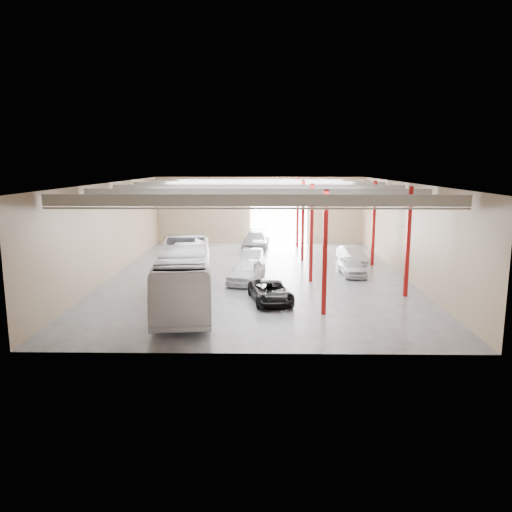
{
  "coord_description": "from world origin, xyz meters",
  "views": [
    {
      "loc": [
        0.44,
        -37.14,
        8.35
      ],
      "look_at": [
        -0.11,
        -3.87,
        2.2
      ],
      "focal_mm": 35.0,
      "sensor_mm": 36.0,
      "label": 1
    }
  ],
  "objects_px": {
    "car_row_b": "(252,259)",
    "car_right_near": "(352,255)",
    "car_row_c": "(256,240)",
    "coach_bus": "(184,275)",
    "black_sedan": "(271,292)",
    "car_right_far": "(352,266)",
    "car_row_a": "(247,271)"
  },
  "relations": [
    {
      "from": "car_row_b",
      "to": "car_row_c",
      "type": "xyz_separation_m",
      "value": [
        0.18,
        9.2,
        0.12
      ]
    },
    {
      "from": "black_sedan",
      "to": "car_right_near",
      "type": "distance_m",
      "value": 14.68
    },
    {
      "from": "car_row_a",
      "to": "car_row_c",
      "type": "height_order",
      "value": "car_row_c"
    },
    {
      "from": "car_row_a",
      "to": "car_right_far",
      "type": "xyz_separation_m",
      "value": [
        7.93,
        2.4,
        -0.11
      ]
    },
    {
      "from": "car_row_b",
      "to": "car_right_far",
      "type": "distance_m",
      "value": 8.19
    },
    {
      "from": "car_row_a",
      "to": "car_right_near",
      "type": "xyz_separation_m",
      "value": [
        8.83,
        7.6,
        -0.14
      ]
    },
    {
      "from": "coach_bus",
      "to": "car_row_c",
      "type": "xyz_separation_m",
      "value": [
        3.96,
        20.0,
        -0.93
      ]
    },
    {
      "from": "coach_bus",
      "to": "car_right_near",
      "type": "xyz_separation_m",
      "value": [
        12.38,
        13.2,
        -1.12
      ]
    },
    {
      "from": "car_row_b",
      "to": "car_right_near",
      "type": "height_order",
      "value": "car_row_b"
    },
    {
      "from": "black_sedan",
      "to": "car_row_a",
      "type": "relative_size",
      "value": 1.0
    },
    {
      "from": "black_sedan",
      "to": "car_row_c",
      "type": "bearing_deg",
      "value": 82.67
    },
    {
      "from": "coach_bus",
      "to": "black_sedan",
      "type": "xyz_separation_m",
      "value": [
        5.2,
        0.4,
        -1.13
      ]
    },
    {
      "from": "car_row_c",
      "to": "car_right_far",
      "type": "distance_m",
      "value": 14.16
    },
    {
      "from": "car_right_near",
      "to": "black_sedan",
      "type": "bearing_deg",
      "value": -131.63
    },
    {
      "from": "car_row_b",
      "to": "car_row_c",
      "type": "bearing_deg",
      "value": 92.97
    },
    {
      "from": "car_row_c",
      "to": "black_sedan",
      "type": "bearing_deg",
      "value": -82.08
    },
    {
      "from": "black_sedan",
      "to": "car_row_b",
      "type": "bearing_deg",
      "value": 86.83
    },
    {
      "from": "car_row_a",
      "to": "car_row_b",
      "type": "distance_m",
      "value": 5.21
    },
    {
      "from": "black_sedan",
      "to": "car_row_c",
      "type": "height_order",
      "value": "car_row_c"
    },
    {
      "from": "coach_bus",
      "to": "black_sedan",
      "type": "relative_size",
      "value": 2.7
    },
    {
      "from": "car_row_a",
      "to": "car_right_far",
      "type": "relative_size",
      "value": 1.16
    },
    {
      "from": "black_sedan",
      "to": "car_right_far",
      "type": "bearing_deg",
      "value": 39.5
    },
    {
      "from": "black_sedan",
      "to": "car_row_a",
      "type": "height_order",
      "value": "car_row_a"
    },
    {
      "from": "car_right_near",
      "to": "coach_bus",
      "type": "bearing_deg",
      "value": -145.51
    },
    {
      "from": "black_sedan",
      "to": "car_row_c",
      "type": "relative_size",
      "value": 0.8
    },
    {
      "from": "car_row_b",
      "to": "car_right_near",
      "type": "relative_size",
      "value": 1.1
    },
    {
      "from": "car_row_c",
      "to": "car_right_near",
      "type": "relative_size",
      "value": 1.46
    },
    {
      "from": "car_row_c",
      "to": "car_right_near",
      "type": "distance_m",
      "value": 10.82
    },
    {
      "from": "black_sedan",
      "to": "car_right_near",
      "type": "relative_size",
      "value": 1.17
    },
    {
      "from": "car_right_near",
      "to": "car_row_c",
      "type": "bearing_deg",
      "value": 128.72
    },
    {
      "from": "car_row_a",
      "to": "car_row_c",
      "type": "xyz_separation_m",
      "value": [
        0.41,
        14.4,
        0.05
      ]
    },
    {
      "from": "black_sedan",
      "to": "car_right_far",
      "type": "relative_size",
      "value": 1.16
    }
  ]
}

